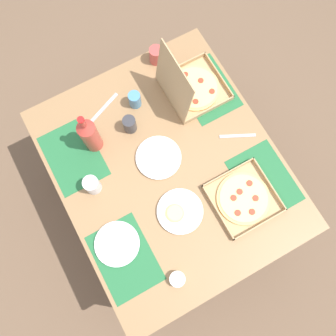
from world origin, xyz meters
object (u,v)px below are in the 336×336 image
soda_bottle (90,135)px  plate_middle (117,244)px  pizza_box_edge_far (243,198)px  plate_far_right (159,158)px  cup_dark (130,124)px  cup_clear_left (92,185)px  cup_clear_right (135,100)px  plate_near_left (179,212)px  cup_spare (156,55)px  pizza_box_corner_left (190,87)px  condiment_bowl (177,279)px

soda_bottle → plate_middle: bearing=166.1°
pizza_box_edge_far → plate_far_right: (0.39, 0.27, -0.00)m
plate_far_right → cup_dark: bearing=12.9°
plate_middle → cup_dark: cup_dark is taller
cup_clear_left → cup_clear_right: bearing=-52.0°
plate_near_left → cup_clear_right: bearing=-7.3°
plate_far_right → cup_spare: bearing=-27.2°
plate_middle → cup_spare: cup_spare is taller
pizza_box_corner_left → cup_clear_left: 0.72m
pizza_box_edge_far → condiment_bowl: 0.51m
condiment_bowl → plate_near_left: bearing=-31.2°
cup_clear_right → cup_dark: size_ratio=0.95×
soda_bottle → cup_spare: 0.59m
pizza_box_edge_far → plate_near_left: 0.32m
plate_middle → cup_clear_right: cup_clear_right is taller
pizza_box_corner_left → cup_clear_right: 0.30m
pizza_box_edge_far → cup_clear_left: bearing=56.7°
plate_middle → cup_spare: size_ratio=2.22×
soda_bottle → condiment_bowl: soda_bottle is taller
plate_far_right → cup_clear_left: size_ratio=2.15×
soda_bottle → cup_clear_right: 0.32m
plate_far_right → cup_clear_right: size_ratio=2.44×
plate_far_right → soda_bottle: size_ratio=0.73×
plate_near_left → soda_bottle: bearing=22.0°
plate_near_left → pizza_box_corner_left: bearing=-34.2°
plate_near_left → cup_spare: (0.80, -0.30, 0.04)m
condiment_bowl → cup_clear_left: bearing=14.3°
cup_clear_left → plate_middle: bearing=175.4°
cup_dark → cup_spare: bearing=-46.9°
condiment_bowl → pizza_box_corner_left: bearing=-33.2°
plate_far_right → condiment_bowl: 0.60m
pizza_box_corner_left → condiment_bowl: size_ratio=4.57×
cup_spare → condiment_bowl: cup_spare is taller
cup_clear_right → cup_clear_left: size_ratio=0.88×
plate_far_right → pizza_box_edge_far: bearing=-145.5°
plate_middle → plate_near_left: bearing=-91.5°
pizza_box_corner_left → plate_middle: (-0.54, 0.71, -0.04)m
soda_bottle → condiment_bowl: size_ratio=4.32×
plate_middle → plate_far_right: bearing=-53.2°
cup_dark → pizza_box_corner_left: bearing=-85.0°
pizza_box_corner_left → condiment_bowl: pizza_box_corner_left is taller
pizza_box_corner_left → cup_dark: (-0.03, 0.38, -0.00)m
cup_dark → plate_middle: bearing=146.6°
pizza_box_edge_far → cup_clear_left: (0.41, 0.62, 0.04)m
plate_near_left → soda_bottle: size_ratio=0.71×
plate_far_right → plate_near_left: size_ratio=1.02×
soda_bottle → cup_spare: bearing=-61.6°
pizza_box_edge_far → cup_spare: size_ratio=3.08×
cup_clear_right → condiment_bowl: 0.93m
pizza_box_edge_far → cup_spare: bearing=0.4°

